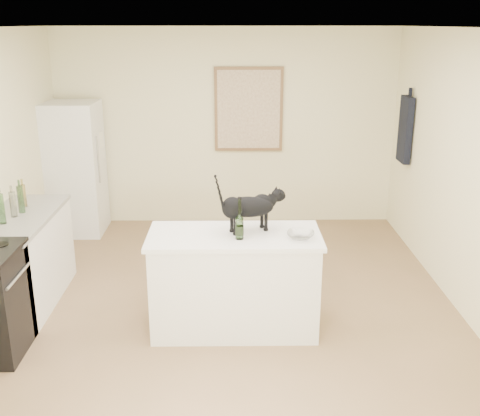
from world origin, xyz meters
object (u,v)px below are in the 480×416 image
at_px(fridge, 75,169).
at_px(wine_bottle, 240,221).
at_px(glass_bowl, 301,235).
at_px(black_cat, 248,210).

xyz_separation_m(fridge, wine_bottle, (2.09, -2.67, 0.21)).
height_order(fridge, glass_bowl, fridge).
xyz_separation_m(fridge, black_cat, (2.17, -2.49, 0.25)).
bearing_deg(wine_bottle, fridge, 128.15).
height_order(black_cat, wine_bottle, black_cat).
relative_size(black_cat, wine_bottle, 1.78).
bearing_deg(fridge, black_cat, -48.91).
relative_size(fridge, wine_bottle, 5.26).
bearing_deg(black_cat, wine_bottle, -133.99).
bearing_deg(wine_bottle, glass_bowl, 0.35).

